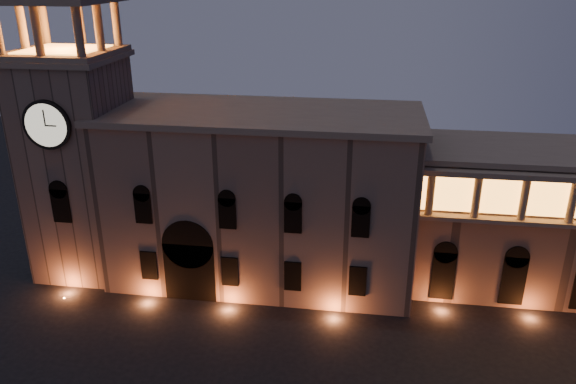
# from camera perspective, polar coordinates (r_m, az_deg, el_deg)

# --- Properties ---
(government_building) EXTENTS (30.80, 12.80, 17.60)m
(government_building) POSITION_cam_1_polar(r_m,az_deg,el_deg) (56.31, -2.77, -0.52)
(government_building) COLOR #7C6251
(government_building) RESTS_ON ground
(clock_tower) EXTENTS (9.80, 9.80, 32.40)m
(clock_tower) POSITION_cam_1_polar(r_m,az_deg,el_deg) (60.37, -20.48, 3.41)
(clock_tower) COLOR #7C6251
(clock_tower) RESTS_ON ground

